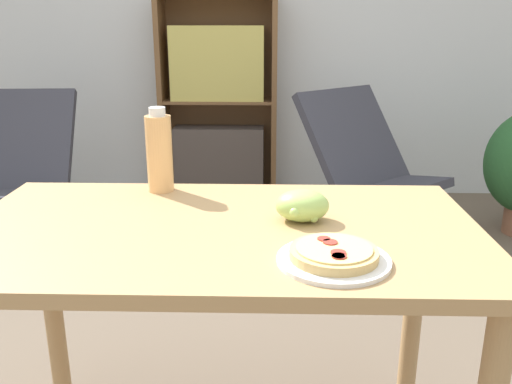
# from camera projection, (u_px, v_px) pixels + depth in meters

# --- Properties ---
(wall_back) EXTENTS (8.00, 0.05, 2.60)m
(wall_back) POSITION_uv_depth(u_px,v_px,m) (245.00, 15.00, 3.83)
(wall_back) COLOR silver
(wall_back) RESTS_ON ground_plane
(dining_table) EXTENTS (1.30, 0.72, 0.78)m
(dining_table) POSITION_uv_depth(u_px,v_px,m) (221.00, 267.00, 1.39)
(dining_table) COLOR tan
(dining_table) RESTS_ON ground_plane
(pizza_on_plate) EXTENTS (0.24, 0.24, 0.04)m
(pizza_on_plate) POSITION_uv_depth(u_px,v_px,m) (334.00, 256.00, 1.14)
(pizza_on_plate) COLOR white
(pizza_on_plate) RESTS_ON dining_table
(grape_bunch) EXTENTS (0.14, 0.11, 0.08)m
(grape_bunch) POSITION_uv_depth(u_px,v_px,m) (302.00, 206.00, 1.37)
(grape_bunch) COLOR #A8CC66
(grape_bunch) RESTS_ON dining_table
(drink_bottle) EXTENTS (0.08, 0.08, 0.25)m
(drink_bottle) POSITION_uv_depth(u_px,v_px,m) (159.00, 152.00, 1.60)
(drink_bottle) COLOR #EFB270
(drink_bottle) RESTS_ON dining_table
(lounge_chair_near) EXTENTS (0.68, 0.81, 0.88)m
(lounge_chair_near) POSITION_uv_depth(u_px,v_px,m) (13.00, 201.00, 3.07)
(lounge_chair_near) COLOR black
(lounge_chair_near) RESTS_ON ground_plane
(lounge_chair_far) EXTENTS (0.92, 0.99, 0.88)m
(lounge_chair_far) POSITION_uv_depth(u_px,v_px,m) (371.00, 196.00, 3.16)
(lounge_chair_far) COLOR black
(lounge_chair_far) RESTS_ON ground_plane
(bookshelf) EXTENTS (0.83, 0.29, 1.44)m
(bookshelf) POSITION_uv_depth(u_px,v_px,m) (219.00, 110.00, 3.87)
(bookshelf) COLOR brown
(bookshelf) RESTS_ON ground_plane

